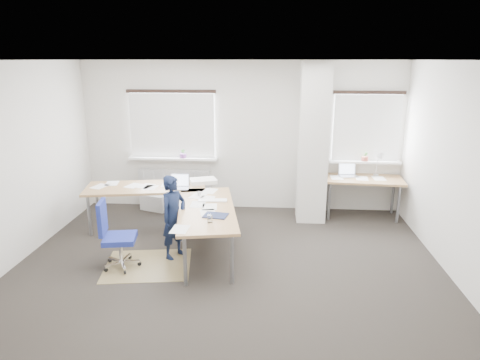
# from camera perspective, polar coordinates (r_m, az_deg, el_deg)

# --- Properties ---
(ground) EXTENTS (6.00, 6.00, 0.00)m
(ground) POSITION_cam_1_polar(r_m,az_deg,el_deg) (6.17, -1.58, -11.28)
(ground) COLOR #282420
(ground) RESTS_ON ground
(room_shell) EXTENTS (6.04, 5.04, 2.82)m
(room_shell) POSITION_cam_1_polar(r_m,az_deg,el_deg) (6.03, 0.47, 5.65)
(room_shell) COLOR beige
(room_shell) RESTS_ON ground
(floor_mat) EXTENTS (1.31, 1.16, 0.01)m
(floor_mat) POSITION_cam_1_polar(r_m,az_deg,el_deg) (6.30, -12.18, -11.03)
(floor_mat) COLOR olive
(floor_mat) RESTS_ON ground
(white_crate) EXTENTS (0.61, 0.52, 0.31)m
(white_crate) POSITION_cam_1_polar(r_m,az_deg,el_deg) (8.45, -11.11, -2.80)
(white_crate) COLOR white
(white_crate) RESTS_ON ground
(desk_main) EXTENTS (2.82, 2.63, 0.96)m
(desk_main) POSITION_cam_1_polar(r_m,az_deg,el_deg) (6.84, -8.37, -2.41)
(desk_main) COLOR olive
(desk_main) RESTS_ON ground
(desk_side) EXTENTS (1.45, 0.80, 1.22)m
(desk_side) POSITION_cam_1_polar(r_m,az_deg,el_deg) (8.09, 16.09, -0.06)
(desk_side) COLOR olive
(desk_side) RESTS_ON ground
(task_chair) EXTENTS (0.54, 0.53, 0.97)m
(task_chair) POSITION_cam_1_polar(r_m,az_deg,el_deg) (6.24, -15.95, -8.83)
(task_chair) COLOR navy
(task_chair) RESTS_ON ground
(person) EXTENTS (0.49, 0.54, 1.24)m
(person) POSITION_cam_1_polar(r_m,az_deg,el_deg) (6.25, -8.81, -4.91)
(person) COLOR black
(person) RESTS_ON ground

